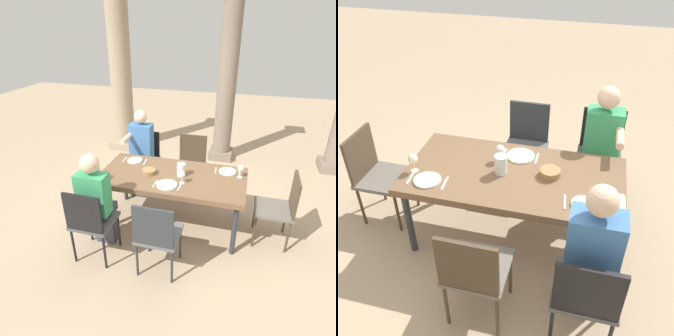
# 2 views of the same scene
# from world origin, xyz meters

# --- Properties ---
(ground_plane) EXTENTS (16.00, 16.00, 0.00)m
(ground_plane) POSITION_xyz_m (0.00, 0.00, 0.00)
(ground_plane) COLOR tan
(dining_table) EXTENTS (1.82, 0.92, 0.74)m
(dining_table) POSITION_xyz_m (0.00, 0.00, 0.67)
(dining_table) COLOR brown
(dining_table) RESTS_ON ground
(chair_west_north) EXTENTS (0.44, 0.44, 0.90)m
(chair_west_north) POSITION_xyz_m (-0.69, 0.88, 0.53)
(chair_west_north) COLOR #4F4F50
(chair_west_north) RESTS_ON ground
(chair_west_south) EXTENTS (0.44, 0.44, 0.93)m
(chair_west_south) POSITION_xyz_m (-0.69, -0.88, 0.54)
(chair_west_south) COLOR #4F4F50
(chair_west_south) RESTS_ON ground
(chair_mid_north) EXTENTS (0.44, 0.44, 0.91)m
(chair_mid_north) POSITION_xyz_m (0.07, 0.88, 0.53)
(chair_mid_north) COLOR #6A6158
(chair_mid_north) RESTS_ON ground
(chair_mid_south) EXTENTS (0.44, 0.44, 0.91)m
(chair_mid_south) POSITION_xyz_m (0.07, -0.88, 0.52)
(chair_mid_south) COLOR #5B5E61
(chair_mid_south) RESTS_ON ground
(chair_head_east) EXTENTS (0.44, 0.44, 0.91)m
(chair_head_east) POSITION_xyz_m (1.33, 0.00, 0.53)
(chair_head_east) COLOR #6A6158
(chair_head_east) RESTS_ON ground
(diner_woman_green) EXTENTS (0.35, 0.49, 1.27)m
(diner_woman_green) POSITION_xyz_m (-0.69, -0.69, 0.68)
(diner_woman_green) COLOR #3F3F4C
(diner_woman_green) RESTS_ON ground
(diner_man_white) EXTENTS (0.35, 0.49, 1.31)m
(diner_man_white) POSITION_xyz_m (-0.69, 0.69, 0.70)
(diner_man_white) COLOR #3F3F4C
(diner_man_white) RESTS_ON ground
(plate_0) EXTENTS (0.21, 0.21, 0.02)m
(plate_0) POSITION_xyz_m (-0.61, 0.26, 0.75)
(plate_0) COLOR white
(plate_0) RESTS_ON dining_table
(fork_0) EXTENTS (0.03, 0.17, 0.01)m
(fork_0) POSITION_xyz_m (-0.76, 0.26, 0.74)
(fork_0) COLOR silver
(fork_0) RESTS_ON dining_table
(spoon_0) EXTENTS (0.03, 0.17, 0.01)m
(spoon_0) POSITION_xyz_m (-0.46, 0.26, 0.74)
(spoon_0) COLOR silver
(spoon_0) RESTS_ON dining_table
(plate_1) EXTENTS (0.25, 0.25, 0.02)m
(plate_1) POSITION_xyz_m (0.00, -0.26, 0.75)
(plate_1) COLOR white
(plate_1) RESTS_ON dining_table
(wine_glass_1) EXTENTS (0.08, 0.08, 0.15)m
(wine_glass_1) POSITION_xyz_m (0.16, -0.16, 0.84)
(wine_glass_1) COLOR white
(wine_glass_1) RESTS_ON dining_table
(fork_1) EXTENTS (0.02, 0.17, 0.01)m
(fork_1) POSITION_xyz_m (-0.15, -0.26, 0.74)
(fork_1) COLOR silver
(fork_1) RESTS_ON dining_table
(spoon_1) EXTENTS (0.02, 0.17, 0.01)m
(spoon_1) POSITION_xyz_m (0.15, -0.26, 0.74)
(spoon_1) COLOR silver
(spoon_1) RESTS_ON dining_table
(plate_2) EXTENTS (0.23, 0.23, 0.02)m
(plate_2) POSITION_xyz_m (0.66, 0.27, 0.75)
(plate_2) COLOR white
(plate_2) RESTS_ON dining_table
(wine_glass_2) EXTENTS (0.08, 0.08, 0.17)m
(wine_glass_2) POSITION_xyz_m (0.82, 0.17, 0.86)
(wine_glass_2) COLOR white
(wine_glass_2) RESTS_ON dining_table
(fork_2) EXTENTS (0.03, 0.17, 0.01)m
(fork_2) POSITION_xyz_m (0.51, 0.27, 0.74)
(fork_2) COLOR silver
(fork_2) RESTS_ON dining_table
(spoon_2) EXTENTS (0.03, 0.17, 0.01)m
(spoon_2) POSITION_xyz_m (0.81, 0.27, 0.74)
(spoon_2) COLOR silver
(spoon_2) RESTS_ON dining_table
(water_pitcher) EXTENTS (0.11, 0.11, 0.17)m
(water_pitcher) POSITION_xyz_m (0.11, 0.02, 0.81)
(water_pitcher) COLOR white
(water_pitcher) RESTS_ON dining_table
(bread_basket) EXTENTS (0.17, 0.17, 0.06)m
(bread_basket) POSITION_xyz_m (-0.30, -0.04, 0.77)
(bread_basket) COLOR #9E7547
(bread_basket) RESTS_ON dining_table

